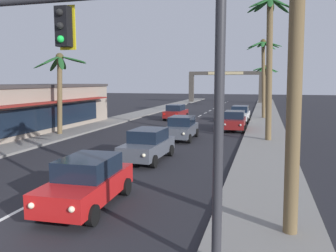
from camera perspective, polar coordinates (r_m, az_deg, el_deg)
sidewalk_right at (r=27.18m, az=15.87°, el=-1.64°), size 3.20×110.00×0.14m
sidewalk_left at (r=31.26m, az=-14.05°, el=-0.43°), size 3.20×110.00×0.14m
lane_markings at (r=27.72m, az=0.47°, el=-1.33°), size 4.28×87.24×0.01m
traffic_signal_mast at (r=8.64m, az=-16.09°, el=11.73°), size 11.15×0.41×6.79m
sedan_lead_at_stop_bar at (r=12.04m, az=-13.20°, el=-8.95°), size 2.10×4.51×1.68m
sedan_third_in_queue at (r=18.44m, az=-3.36°, el=-3.09°), size 2.03×4.48×1.68m
sedan_fifth_in_queue at (r=25.08m, az=2.25°, el=-0.29°), size 2.01×4.47×1.68m
sedan_oncoming_far at (r=38.07m, az=1.30°, el=2.34°), size 2.06×4.49×1.68m
sedan_parked_nearest_kerb at (r=36.73m, az=11.84°, el=2.00°), size 2.04×4.49×1.68m
sedan_parked_mid_kerb at (r=30.19m, az=10.95°, el=0.88°), size 2.00×4.47×1.68m
palm_left_second at (r=27.94m, az=-17.45°, el=7.75°), size 4.16×4.08×6.36m
palm_right_nearest at (r=9.70m, az=20.57°, el=18.80°), size 4.30×4.20×8.94m
palm_right_second at (r=24.94m, az=16.42°, el=12.71°), size 3.15×3.20×9.98m
palm_right_third at (r=40.27m, az=15.51°, el=10.12°), size 3.87×4.02×8.86m
palm_right_farthest at (r=55.58m, az=15.84°, el=7.77°), size 3.95×3.89×6.71m
town_gateway_arch at (r=69.65m, az=9.49°, el=7.16°), size 14.66×0.90×6.19m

